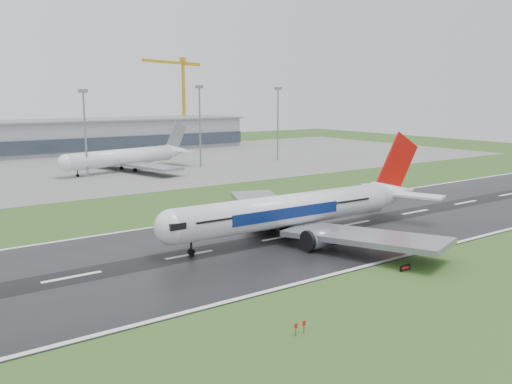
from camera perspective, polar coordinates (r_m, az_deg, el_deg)
ground at (r=93.28m, az=-7.15°, el=-6.73°), size 520.00×520.00×0.00m
runway at (r=93.26m, az=-7.15°, el=-6.70°), size 400.00×45.00×0.10m
apron at (r=210.01m, az=-23.35°, el=2.00°), size 400.00×130.00×0.08m
main_airliner at (r=103.86m, az=5.26°, el=0.33°), size 64.03×61.14×18.41m
parked_airliner at (r=199.88m, az=-13.73°, el=4.58°), size 67.41×64.55×16.56m
tower_crane at (r=314.28m, az=-7.73°, el=9.62°), size 45.87×23.06×48.29m
runway_sign at (r=87.54m, az=15.66°, el=-7.83°), size 2.28×0.92×1.04m
floodmast_3 at (r=188.01m, az=-17.78°, el=5.79°), size 0.64×0.64×28.12m
floodmast_4 at (r=205.16m, az=-6.01°, el=6.79°), size 0.64×0.64×29.87m
floodmast_5 at (r=225.55m, az=2.34°, el=7.11°), size 0.64×0.64×29.53m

